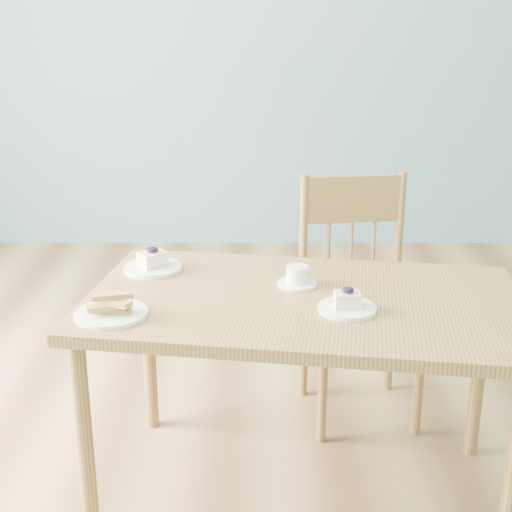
{
  "coord_description": "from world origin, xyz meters",
  "views": [
    {
      "loc": [
        -0.08,
        -2.0,
        1.44
      ],
      "look_at": [
        -0.09,
        -0.05,
        0.77
      ],
      "focal_mm": 50.0,
      "sensor_mm": 36.0,
      "label": 1
    }
  ],
  "objects_px": {
    "coffee_cup": "(298,277)",
    "cheesecake_plate_far": "(153,264)",
    "biscotti_plate": "(111,309)",
    "dining_table": "(302,318)",
    "dining_chair": "(359,298)",
    "cheesecake_plate_near": "(347,305)"
  },
  "relations": [
    {
      "from": "dining_chair",
      "to": "coffee_cup",
      "type": "distance_m",
      "value": 0.54
    },
    {
      "from": "dining_table",
      "to": "cheesecake_plate_far",
      "type": "distance_m",
      "value": 0.52
    },
    {
      "from": "cheesecake_plate_near",
      "to": "biscotti_plate",
      "type": "distance_m",
      "value": 0.64
    },
    {
      "from": "dining_table",
      "to": "dining_chair",
      "type": "height_order",
      "value": "dining_chair"
    },
    {
      "from": "dining_chair",
      "to": "cheesecake_plate_near",
      "type": "xyz_separation_m",
      "value": [
        -0.12,
        -0.61,
        0.23
      ]
    },
    {
      "from": "dining_table",
      "to": "biscotti_plate",
      "type": "xyz_separation_m",
      "value": [
        -0.53,
        -0.13,
        0.09
      ]
    },
    {
      "from": "dining_chair",
      "to": "coffee_cup",
      "type": "height_order",
      "value": "dining_chair"
    },
    {
      "from": "coffee_cup",
      "to": "dining_table",
      "type": "bearing_deg",
      "value": -101.99
    },
    {
      "from": "coffee_cup",
      "to": "biscotti_plate",
      "type": "bearing_deg",
      "value": -173.55
    },
    {
      "from": "dining_table",
      "to": "cheesecake_plate_near",
      "type": "bearing_deg",
      "value": -31.47
    },
    {
      "from": "dining_table",
      "to": "cheesecake_plate_far",
      "type": "relative_size",
      "value": 7.25
    },
    {
      "from": "cheesecake_plate_near",
      "to": "biscotti_plate",
      "type": "xyz_separation_m",
      "value": [
        -0.64,
        -0.03,
        0.0
      ]
    },
    {
      "from": "cheesecake_plate_near",
      "to": "coffee_cup",
      "type": "bearing_deg",
      "value": 122.78
    },
    {
      "from": "coffee_cup",
      "to": "cheesecake_plate_far",
      "type": "bearing_deg",
      "value": 146.13
    },
    {
      "from": "dining_chair",
      "to": "coffee_cup",
      "type": "xyz_separation_m",
      "value": [
        -0.25,
        -0.41,
        0.24
      ]
    },
    {
      "from": "cheesecake_plate_far",
      "to": "biscotti_plate",
      "type": "height_order",
      "value": "cheesecake_plate_far"
    },
    {
      "from": "dining_chair",
      "to": "coffee_cup",
      "type": "relative_size",
      "value": 7.47
    },
    {
      "from": "biscotti_plate",
      "to": "dining_chair",
      "type": "bearing_deg",
      "value": 40.01
    },
    {
      "from": "cheesecake_plate_near",
      "to": "cheesecake_plate_far",
      "type": "relative_size",
      "value": 0.88
    },
    {
      "from": "dining_table",
      "to": "coffee_cup",
      "type": "xyz_separation_m",
      "value": [
        -0.01,
        0.1,
        0.09
      ]
    },
    {
      "from": "cheesecake_plate_far",
      "to": "coffee_cup",
      "type": "distance_m",
      "value": 0.47
    },
    {
      "from": "dining_table",
      "to": "cheesecake_plate_near",
      "type": "relative_size",
      "value": 8.26
    }
  ]
}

